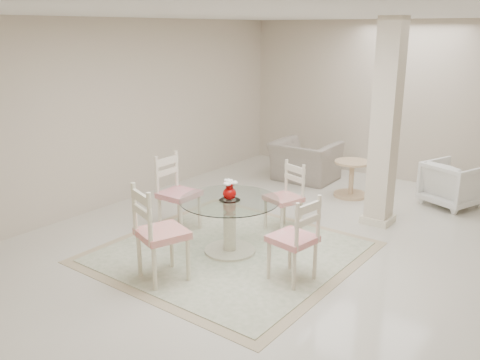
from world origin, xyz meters
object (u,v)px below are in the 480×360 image
Objects in this scene: red_vase at (229,190)px; dining_table at (230,226)px; dining_chair_east at (298,233)px; armchair_white at (453,184)px; dining_chair_west at (175,187)px; dining_chair_south at (155,227)px; column at (385,125)px; dining_chair_north at (287,192)px; recliner_taupe at (305,161)px; side_table at (351,180)px.

dining_table is at bearing 161.57° from red_vase.
dining_chair_east is 3.53m from armchair_white.
dining_chair_west is 0.96× the size of dining_chair_south.
column reaches higher than dining_chair_east.
dining_chair_south is (-0.17, -1.01, 0.27)m from dining_table.
dining_chair_north reaches higher than recliner_taupe.
armchair_white is (1.60, 3.32, -0.45)m from red_vase.
column reaches higher than armchair_white.
column reaches higher than dining_chair_west.
side_table is at bearing 85.62° from red_vase.
dining_table is at bearing -94.40° from side_table.
red_vase is at bearing -18.43° from dining_table.
dining_chair_west reaches higher than dining_chair_north.
dining_chair_south is at bearing -45.33° from dining_chair_east.
red_vase is at bearing -116.92° from column.
dining_chair_east is 1.42× the size of armchair_white.
dining_chair_north is at bearing -130.66° from column.
column reaches higher than dining_table.
column is at bearing 86.51° from armchair_white.
dining_chair_north is 2.04m from dining_chair_south.
recliner_taupe is (-0.81, 3.15, -0.44)m from red_vase.
column is 1.54m from dining_chair_north.
dining_chair_south is 4.68m from armchair_white.
side_table is at bearing 160.28° from recliner_taupe.
dining_chair_north is at bearing 112.51° from recliner_taupe.
dining_table reaches higher than side_table.
recliner_taupe is at bearing 131.22° from dining_chair_north.
red_vase is at bearing -90.11° from dining_chair_east.
red_vase reaches higher than armchair_white.
dining_chair_north is at bearing 78.69° from armchair_white.
armchair_white is at bearing -93.06° from dining_chair_south.
dining_table is at bearing 102.54° from recliner_taupe.
dining_chair_west is at bearing -114.67° from side_table.
dining_table is 2.83m from side_table.
dining_chair_south reaches higher than dining_chair_east.
dining_table is 1.03m from dining_chair_north.
dining_chair_north reaches higher than dining_table.
dining_chair_north is at bearing 80.77° from dining_table.
dining_chair_east is (1.01, -0.15, -0.23)m from red_vase.
side_table is at bearing 40.40° from armchair_white.
dining_chair_east is 3.77m from recliner_taupe.
red_vase is 0.24× the size of dining_chair_north.
column reaches higher than red_vase.
dining_chair_east is 1.05× the size of dining_chair_north.
dining_table is 1.56× the size of armchair_white.
side_table is at bearing 105.05° from dining_chair_north.
dining_chair_north is 2.36m from recliner_taupe.
column is 4.73× the size of side_table.
dining_chair_west reaches higher than dining_table.
dining_chair_south is (-0.17, -1.01, -0.17)m from red_vase.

